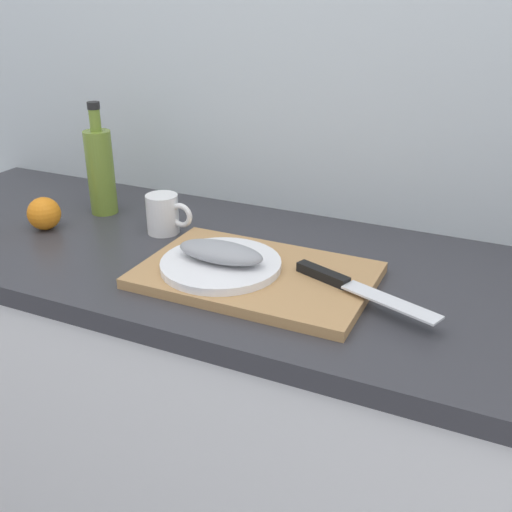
% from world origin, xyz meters
% --- Properties ---
extents(back_wall, '(3.20, 0.05, 2.50)m').
position_xyz_m(back_wall, '(0.00, 0.33, 1.25)').
color(back_wall, silver).
rests_on(back_wall, ground_plane).
extents(kitchen_counter, '(2.00, 0.60, 0.90)m').
position_xyz_m(kitchen_counter, '(0.00, 0.00, 0.45)').
color(kitchen_counter, white).
rests_on(kitchen_counter, ground_plane).
extents(cutting_board, '(0.43, 0.28, 0.02)m').
position_xyz_m(cutting_board, '(-0.03, -0.07, 0.91)').
color(cutting_board, tan).
rests_on(cutting_board, kitchen_counter).
extents(white_plate, '(0.23, 0.23, 0.01)m').
position_xyz_m(white_plate, '(-0.09, -0.09, 0.93)').
color(white_plate, white).
rests_on(white_plate, cutting_board).
extents(fish_fillet, '(0.17, 0.07, 0.04)m').
position_xyz_m(fish_fillet, '(-0.09, -0.09, 0.95)').
color(fish_fillet, gray).
rests_on(fish_fillet, white_plate).
extents(chef_knife, '(0.28, 0.13, 0.02)m').
position_xyz_m(chef_knife, '(0.15, -0.07, 0.93)').
color(chef_knife, silver).
rests_on(chef_knife, cutting_board).
extents(olive_oil_bottle, '(0.06, 0.06, 0.27)m').
position_xyz_m(olive_oil_bottle, '(-0.51, 0.10, 1.01)').
color(olive_oil_bottle, olive).
rests_on(olive_oil_bottle, kitchen_counter).
extents(coffee_mug_0, '(0.11, 0.07, 0.09)m').
position_xyz_m(coffee_mug_0, '(-0.31, 0.05, 0.94)').
color(coffee_mug_0, white).
rests_on(coffee_mug_0, kitchen_counter).
extents(orange_3, '(0.07, 0.07, 0.07)m').
position_xyz_m(orange_3, '(-0.57, -0.04, 0.94)').
color(orange_3, orange).
rests_on(orange_3, kitchen_counter).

